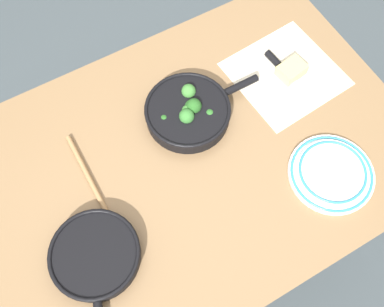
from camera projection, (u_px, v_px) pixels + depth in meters
The scene contains 9 objects.
ground_plane at pixel (192, 225), 1.98m from camera, with size 14.00×14.00×0.00m, color #424C51.
dining_table_red at pixel (192, 166), 1.35m from camera, with size 1.35×0.93×0.77m.
skillet_broccoli at pixel (189, 111), 1.31m from camera, with size 0.38×0.27×0.08m.
skillet_eggs at pixel (95, 256), 1.13m from camera, with size 0.24×0.38×0.05m.
wooden_spoon at pixel (103, 205), 1.21m from camera, with size 0.04×0.41×0.02m.
parchment_sheet at pixel (285, 74), 1.41m from camera, with size 0.35×0.34×0.00m.
grater_knife at pixel (282, 69), 1.40m from camera, with size 0.05×0.23×0.02m.
cheese_block at pixel (292, 70), 1.39m from camera, with size 0.10×0.08×0.04m.
dinner_plate_stack at pixel (332, 173), 1.25m from camera, with size 0.25×0.25×0.03m.
Camera 1 is at (0.26, 0.46, 1.93)m, focal length 40.00 mm.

